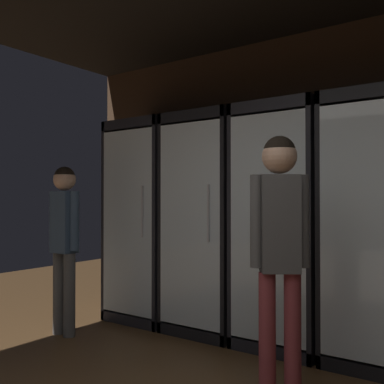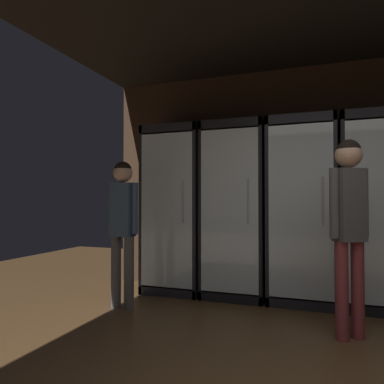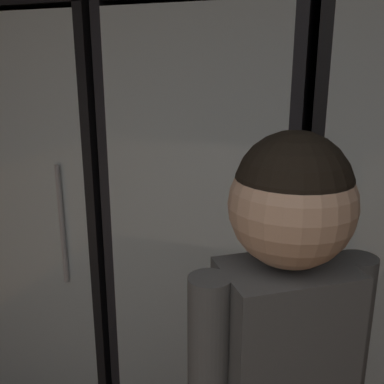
% 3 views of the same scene
% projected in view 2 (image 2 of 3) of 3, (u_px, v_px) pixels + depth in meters
% --- Properties ---
extents(wall_back, '(6.00, 0.06, 2.80)m').
position_uv_depth(wall_back, '(346.00, 180.00, 4.31)').
color(wall_back, '#382619').
rests_on(wall_back, ground).
extents(cooler_far_left, '(0.74, 0.66, 2.08)m').
position_uv_depth(cooler_far_left, '(178.00, 211.00, 4.68)').
color(cooler_far_left, black).
rests_on(cooler_far_left, ground).
extents(cooler_left, '(0.74, 0.66, 2.08)m').
position_uv_depth(cooler_left, '(236.00, 212.00, 4.42)').
color(cooler_left, black).
rests_on(cooler_left, ground).
extents(cooler_center, '(0.74, 0.66, 2.08)m').
position_uv_depth(cooler_center, '(302.00, 212.00, 4.16)').
color(cooler_center, black).
rests_on(cooler_center, ground).
extents(cooler_right, '(0.74, 0.66, 2.08)m').
position_uv_depth(cooler_right, '(377.00, 213.00, 3.90)').
color(cooler_right, black).
rests_on(cooler_right, ground).
extents(shopper_near, '(0.31, 0.27, 1.66)m').
position_uv_depth(shopper_near, '(349.00, 213.00, 3.03)').
color(shopper_near, brown).
rests_on(shopper_near, ground).
extents(shopper_far, '(0.37, 0.21, 1.57)m').
position_uv_depth(shopper_far, '(123.00, 218.00, 3.90)').
color(shopper_far, '#4C4C4C').
rests_on(shopper_far, ground).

